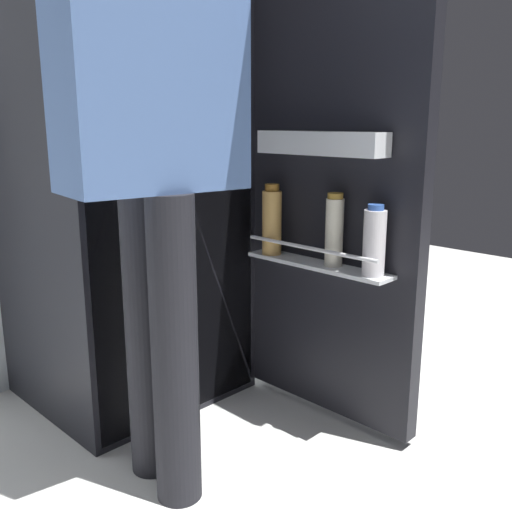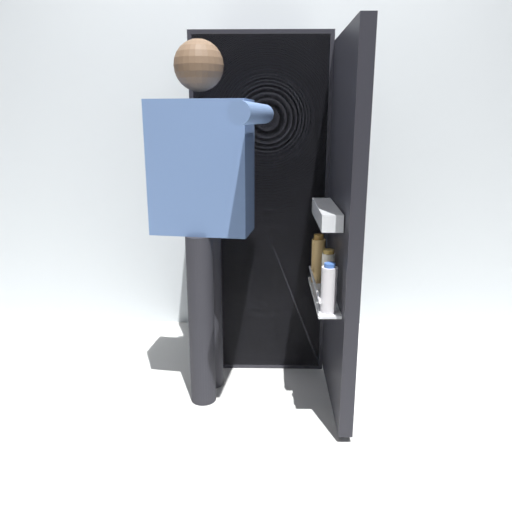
{
  "view_description": "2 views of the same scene",
  "coord_description": "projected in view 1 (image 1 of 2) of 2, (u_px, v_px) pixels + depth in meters",
  "views": [
    {
      "loc": [
        -1.08,
        -1.16,
        0.98
      ],
      "look_at": [
        0.03,
        -0.06,
        0.61
      ],
      "focal_mm": 39.92,
      "sensor_mm": 36.0,
      "label": 1
    },
    {
      "loc": [
        0.03,
        -2.21,
        1.32
      ],
      "look_at": [
        -0.02,
        -0.05,
        0.72
      ],
      "focal_mm": 35.08,
      "sensor_mm": 36.0,
      "label": 2
    }
  ],
  "objects": [
    {
      "name": "refrigerator",
      "position": [
        138.0,
        160.0,
        1.93
      ],
      "size": [
        0.73,
        1.27,
        1.71
      ],
      "color": "black",
      "rests_on": "ground_plane"
    },
    {
      "name": "person",
      "position": [
        155.0,
        121.0,
        1.37
      ],
      "size": [
        0.55,
        0.79,
        1.63
      ],
      "color": "black",
      "rests_on": "ground_plane"
    },
    {
      "name": "ground_plane",
      "position": [
        235.0,
        445.0,
        1.77
      ],
      "size": [
        6.21,
        6.21,
        0.0
      ],
      "primitive_type": "plane",
      "color": "silver"
    },
    {
      "name": "kitchen_wall",
      "position": [
        60.0,
        37.0,
        2.1
      ],
      "size": [
        4.4,
        0.1,
        2.57
      ],
      "primitive_type": "cube",
      "color": "silver",
      "rests_on": "ground_plane"
    }
  ]
}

